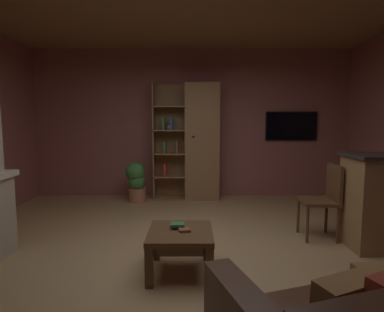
# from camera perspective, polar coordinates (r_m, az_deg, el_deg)

# --- Properties ---
(floor) EXTENTS (6.00, 5.77, 0.02)m
(floor) POSITION_cam_1_polar(r_m,az_deg,el_deg) (3.51, -0.01, -18.21)
(floor) COLOR tan
(floor) RESTS_ON ground
(wall_back) EXTENTS (6.12, 0.06, 2.81)m
(wall_back) POSITION_cam_1_polar(r_m,az_deg,el_deg) (6.11, 0.05, 5.87)
(wall_back) COLOR #9E5B56
(wall_back) RESTS_ON ground
(window_pane_back) EXTENTS (0.61, 0.01, 0.82)m
(window_pane_back) POSITION_cam_1_polar(r_m,az_deg,el_deg) (6.08, -2.28, 4.84)
(window_pane_back) COLOR white
(bookshelf_cabinet) EXTENTS (1.21, 0.41, 2.14)m
(bookshelf_cabinet) POSITION_cam_1_polar(r_m,az_deg,el_deg) (5.85, 1.09, 2.50)
(bookshelf_cabinet) COLOR #997047
(bookshelf_cabinet) RESTS_ON ground
(coffee_table) EXTENTS (0.61, 0.64, 0.41)m
(coffee_table) POSITION_cam_1_polar(r_m,az_deg,el_deg) (3.11, -2.00, -14.81)
(coffee_table) COLOR brown
(coffee_table) RESTS_ON ground
(table_book_0) EXTENTS (0.12, 0.12, 0.03)m
(table_book_0) POSITION_cam_1_polar(r_m,az_deg,el_deg) (3.05, -1.29, -13.24)
(table_book_0) COLOR brown
(table_book_0) RESTS_ON coffee_table
(table_book_1) EXTENTS (0.14, 0.11, 0.02)m
(table_book_1) POSITION_cam_1_polar(r_m,az_deg,el_deg) (3.13, -2.50, -12.27)
(table_book_1) COLOR #387247
(table_book_1) RESTS_ON coffee_table
(dining_chair) EXTENTS (0.43, 0.43, 0.92)m
(dining_chair) POSITION_cam_1_polar(r_m,az_deg,el_deg) (4.24, 23.02, -6.70)
(dining_chair) COLOR brown
(dining_chair) RESTS_ON ground
(potted_floor_plant) EXTENTS (0.35, 0.35, 0.73)m
(potted_floor_plant) POSITION_cam_1_polar(r_m,az_deg,el_deg) (5.75, -9.95, -4.41)
(potted_floor_plant) COLOR #B77051
(potted_floor_plant) RESTS_ON ground
(wall_mounted_tv) EXTENTS (0.97, 0.06, 0.55)m
(wall_mounted_tv) POSITION_cam_1_polar(r_m,az_deg,el_deg) (6.34, 17.62, 5.18)
(wall_mounted_tv) COLOR black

